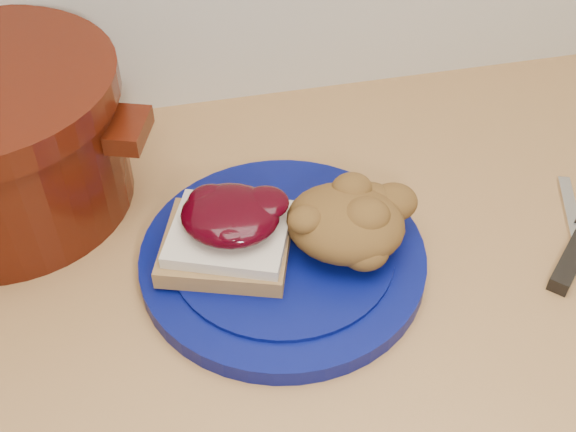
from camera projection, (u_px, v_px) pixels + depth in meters
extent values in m
cylinder|color=#050C52|center=(283.00, 258.00, 0.75)|extent=(0.39, 0.39, 0.02)
cube|color=olive|center=(226.00, 246.00, 0.73)|extent=(0.15, 0.14, 0.02)
cube|color=beige|center=(229.00, 233.00, 0.72)|extent=(0.14, 0.14, 0.01)
ellipsoid|color=black|center=(230.00, 215.00, 0.71)|extent=(0.13, 0.12, 0.03)
ellipsoid|color=brown|center=(345.00, 223.00, 0.72)|extent=(0.15, 0.14, 0.06)
cube|color=black|center=(574.00, 255.00, 0.76)|extent=(0.09, 0.09, 0.02)
cube|color=silver|center=(575.00, 230.00, 0.79)|extent=(0.07, 0.17, 0.00)
cube|color=#3D0F06|center=(129.00, 130.00, 0.74)|extent=(0.06, 0.07, 0.02)
cylinder|color=black|center=(5.00, 148.00, 0.81)|extent=(0.06, 0.06, 0.11)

